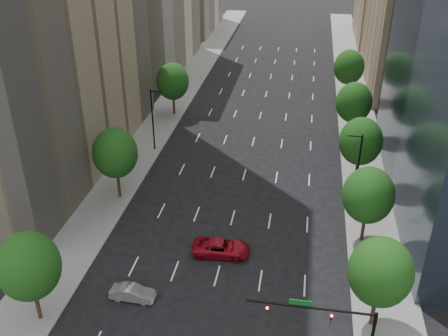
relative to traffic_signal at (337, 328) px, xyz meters
The scene contains 17 objects.
sidewalk_left 40.05m from the traffic_signal, 130.94° to the left, with size 6.00×200.00×0.15m, color slate.
sidewalk_right 30.84m from the traffic_signal, 80.59° to the left, with size 6.00×200.00×0.15m, color slate.
parking_tan_right 72.16m from the traffic_signal, 78.32° to the left, with size 14.00×30.00×30.00m, color #8C7759.
filler_right 104.05m from the traffic_signal, 82.00° to the left, with size 14.00×26.00×16.00m, color #8C7759.
tree_right_1 6.96m from the traffic_signal, 59.96° to the left, with size 5.20×5.20×8.75m.
tree_right_2 18.34m from the traffic_signal, 79.09° to the left, with size 5.20×5.20×8.61m.
tree_right_3 30.21m from the traffic_signal, 83.40° to the left, with size 5.20×5.20×8.89m.
tree_right_4 44.14m from the traffic_signal, 85.49° to the left, with size 5.20×5.20×8.46m.
tree_right_5 60.11m from the traffic_signal, 86.69° to the left, with size 5.20×5.20×8.75m.
tree_left_0 24.62m from the traffic_signal, behind, with size 5.20×5.20×8.75m.
tree_left_1 32.96m from the traffic_signal, 138.11° to the left, with size 5.20×5.20×8.97m.
tree_left_2 53.91m from the traffic_signal, 117.07° to the left, with size 5.20×5.20×8.68m.
streetlight_rn 25.17m from the traffic_signal, 83.37° to the left, with size 1.70×0.20×9.00m.
streetlight_ln 42.42m from the traffic_signal, 124.40° to the left, with size 1.70×0.20×9.00m.
traffic_signal is the anchor object (origin of this frame).
car_silver 18.89m from the traffic_signal, 161.97° to the left, with size 1.43×4.09×1.35m, color gray.
car_red_far 17.62m from the traffic_signal, 128.79° to the left, with size 2.67×5.79×1.61m, color maroon.
Camera 1 is at (6.94, 2.79, 32.52)m, focal length 40.89 mm.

